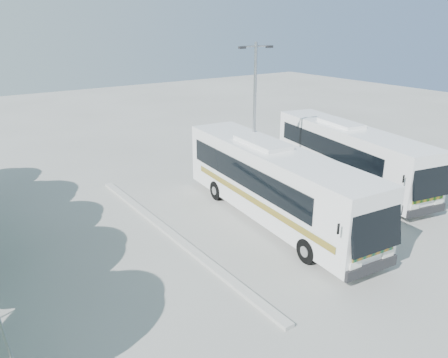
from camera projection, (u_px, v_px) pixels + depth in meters
ground at (237, 239)px, 19.96m from camera, size 100.00×100.00×0.00m
kerb_divider at (172, 234)px, 20.24m from camera, size 0.40×16.00×0.15m
coach_main at (274, 182)px, 21.29m from camera, size 3.87×13.23×3.62m
coach_adjacent at (349, 153)px, 26.33m from camera, size 4.78×12.53×3.41m
lamppost at (254, 114)px, 23.73m from camera, size 2.05×0.40×8.37m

